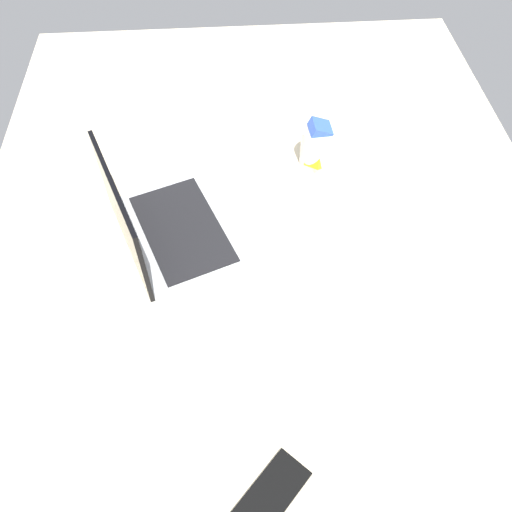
% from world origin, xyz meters
% --- Properties ---
extents(bed_mattress, '(1.80, 1.40, 0.18)m').
position_xyz_m(bed_mattress, '(0.00, 0.00, 0.09)').
color(bed_mattress, beige).
rests_on(bed_mattress, ground).
extents(laptop, '(0.39, 0.33, 0.23)m').
position_xyz_m(laptop, '(-0.05, 0.24, 0.22)').
color(laptop, '#B7BABC').
rests_on(laptop, bed_mattress).
extents(snack_cup, '(0.10, 0.09, 0.14)m').
position_xyz_m(snack_cup, '(0.19, -0.15, 0.24)').
color(snack_cup, silver).
rests_on(snack_cup, bed_mattress).
extents(cell_phone, '(0.15, 0.15, 0.01)m').
position_xyz_m(cell_phone, '(-0.62, 0.04, 0.18)').
color(cell_phone, black).
rests_on(cell_phone, bed_mattress).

